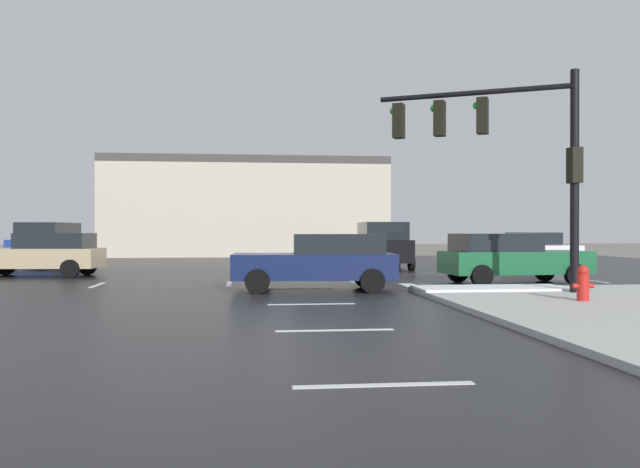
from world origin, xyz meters
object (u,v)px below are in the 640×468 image
object	(u,v)px
traffic_signal_mast	(505,141)
sedan_green	(510,257)
fire_hydrant	(583,283)
sedan_tan	(42,254)
suv_black	(382,244)
sedan_navy	(320,261)
suv_blue	(49,244)
sedan_white	(538,249)

from	to	relation	value
traffic_signal_mast	sedan_green	size ratio (longest dim) A/B	1.21
fire_hydrant	sedan_green	bearing A→B (deg)	82.46
traffic_signal_mast	sedan_green	world-z (taller)	traffic_signal_mast
sedan_green	sedan_tan	world-z (taller)	same
sedan_green	suv_black	size ratio (longest dim) A/B	0.95
sedan_navy	suv_black	bearing A→B (deg)	-107.24
traffic_signal_mast	sedan_green	bearing A→B (deg)	-86.22
traffic_signal_mast	suv_blue	distance (m)	21.78
sedan_tan	sedan_navy	bearing A→B (deg)	150.33
sedan_tan	sedan_green	bearing A→B (deg)	167.73
sedan_tan	sedan_white	world-z (taller)	same
traffic_signal_mast	sedan_tan	bearing A→B (deg)	-2.68
fire_hydrant	sedan_green	world-z (taller)	sedan_green
suv_black	sedan_navy	bearing A→B (deg)	162.15
sedan_tan	suv_black	bearing A→B (deg)	-158.79
sedan_green	sedan_white	world-z (taller)	same
traffic_signal_mast	suv_blue	xyz separation A→B (m)	(-15.65, 14.87, -2.94)
sedan_white	sedan_green	bearing A→B (deg)	-31.14
traffic_signal_mast	sedan_green	xyz separation A→B (m)	(1.50, 3.33, -3.18)
suv_blue	sedan_white	size ratio (longest dim) A/B	1.08
traffic_signal_mast	suv_blue	bearing A→B (deg)	-15.48
sedan_green	sedan_white	distance (m)	10.56
fire_hydrant	suv_black	xyz separation A→B (m)	(-1.45, 14.85, 0.55)
sedan_white	sedan_navy	size ratio (longest dim) A/B	0.99
fire_hydrant	suv_blue	world-z (taller)	suv_blue
traffic_signal_mast	suv_black	xyz separation A→B (m)	(-0.76, 12.08, -2.94)
sedan_navy	traffic_signal_mast	bearing A→B (deg)	163.41
fire_hydrant	suv_blue	distance (m)	24.05
suv_blue	sedan_tan	bearing A→B (deg)	19.08
suv_black	fire_hydrant	bearing A→B (deg)	-171.64
suv_blue	sedan_navy	xyz separation A→B (m)	(10.98, -13.17, -0.24)
suv_blue	fire_hydrant	bearing A→B (deg)	48.33
suv_blue	suv_black	bearing A→B (deg)	84.90
sedan_green	sedan_tan	distance (m)	16.38
traffic_signal_mast	sedan_white	world-z (taller)	traffic_signal_mast
suv_blue	sedan_green	bearing A→B (deg)	61.58
suv_black	sedan_navy	size ratio (longest dim) A/B	1.06
sedan_tan	suv_black	distance (m)	13.83
sedan_white	suv_blue	bearing A→B (deg)	-98.00
sedan_tan	suv_blue	bearing A→B (deg)	-70.77
suv_blue	sedan_navy	bearing A→B (deg)	45.34
fire_hydrant	sedan_white	size ratio (longest dim) A/B	0.17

